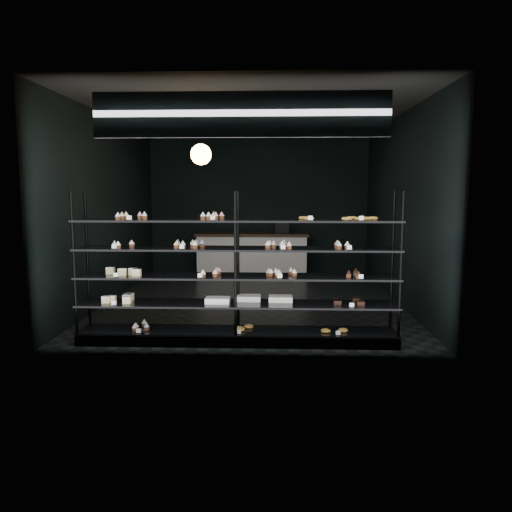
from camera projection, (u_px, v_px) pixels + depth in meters
name	position (u px, v px, depth m)	size (l,w,h in m)	color
room	(253.00, 209.00, 8.56)	(5.01, 6.01, 3.20)	black
display_shelf	(235.00, 294.00, 6.26)	(4.00, 0.50, 1.91)	black
signage	(241.00, 115.00, 5.51)	(3.30, 0.05, 0.50)	#0B133A
pendant_lamp	(201.00, 154.00, 7.39)	(0.31, 0.31, 0.88)	black
service_counter	(253.00, 254.00, 11.18)	(2.50, 0.65, 1.23)	silver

